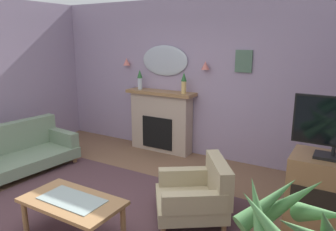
# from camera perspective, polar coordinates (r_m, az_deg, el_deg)

# --- Properties ---
(floor) EXTENTS (6.92, 6.36, 0.10)m
(floor) POSITION_cam_1_polar(r_m,az_deg,el_deg) (4.15, -13.32, -18.21)
(floor) COLOR brown
(floor) RESTS_ON ground
(wall_back) EXTENTS (6.92, 0.10, 2.81)m
(wall_back) POSITION_cam_1_polar(r_m,az_deg,el_deg) (5.84, 4.80, 6.56)
(wall_back) COLOR #9E8CA8
(wall_back) RESTS_ON ground
(patterned_rug) EXTENTS (3.20, 2.40, 0.01)m
(patterned_rug) POSITION_cam_1_polar(r_m,az_deg,el_deg) (4.25, -11.42, -16.45)
(patterned_rug) COLOR #4C3338
(patterned_rug) RESTS_ON ground
(fireplace) EXTENTS (1.36, 0.36, 1.16)m
(fireplace) POSITION_cam_1_polar(r_m,az_deg,el_deg) (6.09, -1.28, -1.09)
(fireplace) COLOR tan
(fireplace) RESTS_ON ground
(mantel_vase_right) EXTENTS (0.10, 0.10, 0.38)m
(mantel_vase_right) POSITION_cam_1_polar(r_m,az_deg,el_deg) (6.16, -5.04, 6.57)
(mantel_vase_right) COLOR silver
(mantel_vase_right) RESTS_ON fireplace
(mantel_vase_centre) EXTENTS (0.10, 0.10, 0.38)m
(mantel_vase_centre) POSITION_cam_1_polar(r_m,az_deg,el_deg) (5.67, 2.84, 5.96)
(mantel_vase_centre) COLOR tan
(mantel_vase_centre) RESTS_ON fireplace
(wall_mirror) EXTENTS (0.96, 0.06, 0.56)m
(wall_mirror) POSITION_cam_1_polar(r_m,az_deg,el_deg) (6.02, -0.62, 9.75)
(wall_mirror) COLOR #B2BCC6
(wall_sconce_left) EXTENTS (0.14, 0.14, 0.14)m
(wall_sconce_left) POSITION_cam_1_polar(r_m,az_deg,el_deg) (6.47, -7.39, 9.47)
(wall_sconce_left) COLOR #D17066
(wall_sconce_right) EXTENTS (0.14, 0.14, 0.14)m
(wall_sconce_right) POSITION_cam_1_polar(r_m,az_deg,el_deg) (5.59, 6.67, 8.85)
(wall_sconce_right) COLOR #D17066
(framed_picture) EXTENTS (0.28, 0.03, 0.36)m
(framed_picture) POSITION_cam_1_polar(r_m,az_deg,el_deg) (5.41, 13.34, 9.38)
(framed_picture) COLOR #4C6B56
(coffee_table) EXTENTS (1.10, 0.60, 0.45)m
(coffee_table) POSITION_cam_1_polar(r_m,az_deg,el_deg) (3.69, -16.68, -14.94)
(coffee_table) COLOR olive
(coffee_table) RESTS_ON ground
(floral_couch) EXTENTS (1.02, 1.78, 0.76)m
(floral_couch) POSITION_cam_1_polar(r_m,az_deg,el_deg) (5.75, -25.33, -5.93)
(floral_couch) COLOR gray
(floral_couch) RESTS_ON ground
(armchair_beside_couch) EXTENTS (1.13, 1.12, 0.71)m
(armchair_beside_couch) POSITION_cam_1_polar(r_m,az_deg,el_deg) (3.97, 5.34, -13.60)
(armchair_beside_couch) COLOR tan
(armchair_beside_couch) RESTS_ON ground
(tv_cabinet) EXTENTS (0.80, 0.57, 0.90)m
(tv_cabinet) POSITION_cam_1_polar(r_m,az_deg,el_deg) (3.95, 26.55, -12.87)
(tv_cabinet) COLOR olive
(tv_cabinet) RESTS_ON ground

